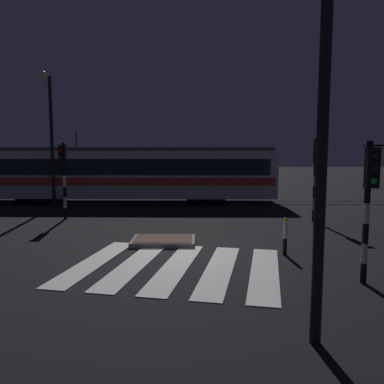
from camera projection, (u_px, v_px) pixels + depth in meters
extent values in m
plane|color=black|center=(179.00, 250.00, 11.93)|extent=(120.00, 120.00, 0.00)
cube|color=#59595E|center=(187.00, 204.00, 21.96)|extent=(80.00, 0.12, 0.03)
cube|color=#59595E|center=(188.00, 201.00, 23.39)|extent=(80.00, 0.12, 0.03)
cube|color=silver|center=(95.00, 262.00, 10.60)|extent=(1.50, 4.49, 0.02)
cube|color=silver|center=(134.00, 264.00, 10.38)|extent=(1.50, 4.49, 0.02)
cube|color=silver|center=(176.00, 267.00, 10.15)|extent=(1.50, 4.49, 0.02)
cube|color=silver|center=(219.00, 269.00, 9.92)|extent=(1.50, 4.49, 0.02)
cube|color=silver|center=(265.00, 272.00, 9.70)|extent=(1.50, 4.49, 0.02)
cube|color=slate|center=(164.00, 241.00, 12.72)|extent=(2.08, 1.44, 0.16)
cube|color=#4C382D|center=(164.00, 238.00, 12.71)|extent=(1.87, 1.29, 0.02)
cylinder|color=black|center=(363.00, 273.00, 8.92)|extent=(0.14, 0.14, 0.47)
cylinder|color=white|center=(364.00, 253.00, 8.87)|extent=(0.14, 0.14, 0.47)
cylinder|color=black|center=(365.00, 233.00, 8.81)|extent=(0.14, 0.14, 0.47)
cylinder|color=white|center=(366.00, 213.00, 8.76)|extent=(0.14, 0.14, 0.47)
cylinder|color=black|center=(367.00, 193.00, 8.71)|extent=(0.14, 0.14, 0.47)
cylinder|color=white|center=(368.00, 172.00, 8.66)|extent=(0.14, 0.14, 0.47)
cylinder|color=black|center=(370.00, 151.00, 8.61)|extent=(0.14, 0.14, 0.47)
cube|color=black|center=(372.00, 168.00, 8.48)|extent=(0.28, 0.20, 0.90)
sphere|color=black|center=(375.00, 155.00, 8.34)|extent=(0.14, 0.14, 0.14)
sphere|color=black|center=(374.00, 168.00, 8.37)|extent=(0.14, 0.14, 0.14)
sphere|color=green|center=(374.00, 181.00, 8.40)|extent=(0.14, 0.14, 0.14)
cube|color=black|center=(373.00, 146.00, 8.43)|extent=(0.36, 0.24, 0.04)
cylinder|color=black|center=(66.00, 213.00, 17.28)|extent=(0.14, 0.14, 0.49)
cylinder|color=white|center=(65.00, 203.00, 17.22)|extent=(0.14, 0.14, 0.49)
cylinder|color=black|center=(65.00, 192.00, 17.17)|extent=(0.14, 0.14, 0.49)
cylinder|color=white|center=(64.00, 181.00, 17.12)|extent=(0.14, 0.14, 0.49)
cylinder|color=black|center=(64.00, 170.00, 17.07)|extent=(0.14, 0.14, 0.49)
cylinder|color=white|center=(64.00, 159.00, 17.01)|extent=(0.14, 0.14, 0.49)
cylinder|color=black|center=(63.00, 148.00, 16.96)|extent=(0.14, 0.14, 0.49)
cube|color=black|center=(62.00, 156.00, 16.83)|extent=(0.28, 0.20, 0.90)
sphere|color=red|center=(61.00, 150.00, 16.69)|extent=(0.14, 0.14, 0.14)
sphere|color=black|center=(61.00, 156.00, 16.72)|extent=(0.14, 0.14, 0.14)
sphere|color=black|center=(61.00, 163.00, 16.75)|extent=(0.14, 0.14, 0.14)
cube|color=black|center=(62.00, 145.00, 16.78)|extent=(0.36, 0.24, 0.04)
cylinder|color=black|center=(314.00, 216.00, 16.58)|extent=(0.14, 0.14, 0.51)
cylinder|color=white|center=(314.00, 204.00, 16.52)|extent=(0.14, 0.14, 0.51)
cylinder|color=black|center=(314.00, 192.00, 16.47)|extent=(0.14, 0.14, 0.51)
cylinder|color=white|center=(315.00, 181.00, 16.41)|extent=(0.14, 0.14, 0.51)
cylinder|color=black|center=(315.00, 169.00, 16.36)|extent=(0.14, 0.14, 0.51)
cylinder|color=white|center=(316.00, 157.00, 16.30)|extent=(0.14, 0.14, 0.51)
cylinder|color=black|center=(316.00, 144.00, 16.25)|extent=(0.14, 0.14, 0.51)
cube|color=black|center=(317.00, 153.00, 16.12)|extent=(0.28, 0.20, 0.90)
sphere|color=red|center=(318.00, 146.00, 15.98)|extent=(0.14, 0.14, 0.14)
sphere|color=black|center=(318.00, 153.00, 16.01)|extent=(0.14, 0.14, 0.14)
sphere|color=black|center=(318.00, 159.00, 16.04)|extent=(0.14, 0.14, 0.14)
cube|color=black|center=(317.00, 141.00, 16.06)|extent=(0.36, 0.24, 0.04)
cylinder|color=black|center=(52.00, 142.00, 20.50)|extent=(0.18, 0.18, 7.02)
cylinder|color=black|center=(46.00, 75.00, 19.68)|extent=(0.10, 0.90, 0.10)
sphere|color=#F9E08C|center=(43.00, 75.00, 19.24)|extent=(0.44, 0.44, 0.44)
cylinder|color=black|center=(324.00, 100.00, 5.74)|extent=(0.18, 0.18, 7.67)
cube|color=silver|center=(123.00, 174.00, 22.54)|extent=(17.80, 2.50, 2.70)
cube|color=red|center=(118.00, 181.00, 21.32)|extent=(17.45, 0.04, 0.44)
cube|color=red|center=(127.00, 178.00, 23.84)|extent=(17.45, 0.04, 0.44)
cube|color=black|center=(118.00, 167.00, 21.24)|extent=(16.91, 0.03, 0.90)
cube|color=#4C4C51|center=(122.00, 149.00, 22.38)|extent=(17.45, 2.30, 0.20)
cylinder|color=#262628|center=(76.00, 140.00, 22.36)|extent=(0.08, 0.08, 1.00)
cube|color=black|center=(206.00, 200.00, 22.65)|extent=(2.20, 2.00, 0.35)
cube|color=black|center=(41.00, 199.00, 22.77)|extent=(2.20, 2.00, 0.35)
sphere|color=#F9F2CC|center=(275.00, 181.00, 22.47)|extent=(0.24, 0.24, 0.24)
cylinder|color=black|center=(285.00, 246.00, 11.32)|extent=(0.12, 0.12, 0.50)
cylinder|color=white|center=(285.00, 230.00, 11.27)|extent=(0.12, 0.12, 0.50)
sphere|color=yellow|center=(286.00, 220.00, 11.23)|extent=(0.12, 0.12, 0.12)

